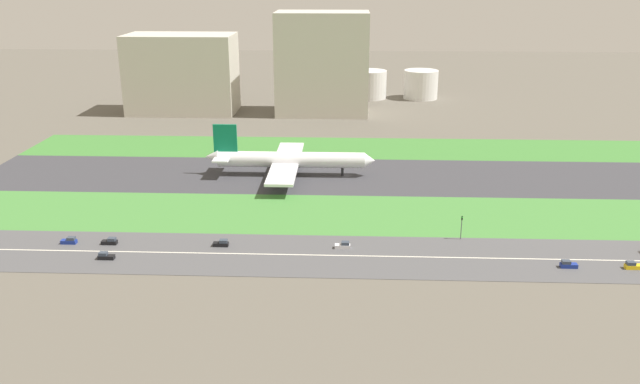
{
  "coord_description": "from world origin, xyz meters",
  "views": [
    {
      "loc": [
        0.08,
        -236.51,
        75.25
      ],
      "look_at": [
        -8.37,
        -36.5,
        6.0
      ],
      "focal_mm": 36.31,
      "sensor_mm": 36.0,
      "label": 1
    }
  ],
  "objects_px": {
    "airliner": "(287,160)",
    "terminal_building": "(182,74)",
    "car_3": "(110,241)",
    "car_2": "(221,243)",
    "car_6": "(568,265)",
    "car_0": "(343,245)",
    "fuel_tank_centre": "(421,84)",
    "traffic_light": "(461,226)",
    "car_1": "(633,266)",
    "fuel_tank_west": "(370,84)",
    "hangar_building": "(322,64)",
    "car_4": "(70,241)",
    "car_5": "(105,256)"
  },
  "relations": [
    {
      "from": "car_1",
      "to": "hangar_building",
      "type": "distance_m",
      "value": 213.56
    },
    {
      "from": "airliner",
      "to": "hangar_building",
      "type": "distance_m",
      "value": 116.24
    },
    {
      "from": "car_6",
      "to": "car_3",
      "type": "xyz_separation_m",
      "value": [
        -126.99,
        10.0,
        0.0
      ]
    },
    {
      "from": "car_1",
      "to": "car_0",
      "type": "distance_m",
      "value": 77.33
    },
    {
      "from": "car_6",
      "to": "car_5",
      "type": "distance_m",
      "value": 124.71
    },
    {
      "from": "traffic_light",
      "to": "terminal_building",
      "type": "relative_size",
      "value": 0.12
    },
    {
      "from": "car_6",
      "to": "car_3",
      "type": "height_order",
      "value": "same"
    },
    {
      "from": "terminal_building",
      "to": "fuel_tank_west",
      "type": "bearing_deg",
      "value": 23.44
    },
    {
      "from": "car_5",
      "to": "car_1",
      "type": "bearing_deg",
      "value": -180.0
    },
    {
      "from": "car_4",
      "to": "car_0",
      "type": "height_order",
      "value": "same"
    },
    {
      "from": "car_4",
      "to": "traffic_light",
      "type": "relative_size",
      "value": 0.61
    },
    {
      "from": "airliner",
      "to": "terminal_building",
      "type": "relative_size",
      "value": 1.12
    },
    {
      "from": "car_6",
      "to": "terminal_building",
      "type": "height_order",
      "value": "terminal_building"
    },
    {
      "from": "car_6",
      "to": "terminal_building",
      "type": "distance_m",
      "value": 244.09
    },
    {
      "from": "fuel_tank_centre",
      "to": "car_2",
      "type": "bearing_deg",
      "value": -109.44
    },
    {
      "from": "car_5",
      "to": "car_2",
      "type": "height_order",
      "value": "same"
    },
    {
      "from": "car_1",
      "to": "terminal_building",
      "type": "height_order",
      "value": "terminal_building"
    },
    {
      "from": "car_4",
      "to": "fuel_tank_centre",
      "type": "relative_size",
      "value": 0.21
    },
    {
      "from": "fuel_tank_west",
      "to": "car_3",
      "type": "bearing_deg",
      "value": -109.73
    },
    {
      "from": "car_1",
      "to": "hangar_building",
      "type": "relative_size",
      "value": 0.08
    },
    {
      "from": "car_1",
      "to": "car_3",
      "type": "bearing_deg",
      "value": -3.98
    },
    {
      "from": "car_2",
      "to": "car_6",
      "type": "bearing_deg",
      "value": -6.03
    },
    {
      "from": "airliner",
      "to": "car_0",
      "type": "xyz_separation_m",
      "value": [
        22.18,
        -68.0,
        -5.31
      ]
    },
    {
      "from": "terminal_building",
      "to": "car_0",
      "type": "bearing_deg",
      "value": -63.79
    },
    {
      "from": "airliner",
      "to": "fuel_tank_centre",
      "type": "distance_m",
      "value": 172.72
    },
    {
      "from": "car_0",
      "to": "terminal_building",
      "type": "bearing_deg",
      "value": 116.21
    },
    {
      "from": "car_6",
      "to": "traffic_light",
      "type": "height_order",
      "value": "traffic_light"
    },
    {
      "from": "car_1",
      "to": "fuel_tank_west",
      "type": "xyz_separation_m",
      "value": [
        -62.48,
        237.0,
        7.49
      ]
    },
    {
      "from": "car_6",
      "to": "car_2",
      "type": "xyz_separation_m",
      "value": [
        -94.64,
        10.0,
        0.0
      ]
    },
    {
      "from": "airliner",
      "to": "terminal_building",
      "type": "height_order",
      "value": "terminal_building"
    },
    {
      "from": "car_6",
      "to": "car_0",
      "type": "relative_size",
      "value": 1.0
    },
    {
      "from": "fuel_tank_west",
      "to": "fuel_tank_centre",
      "type": "bearing_deg",
      "value": 0.0
    },
    {
      "from": "airliner",
      "to": "car_0",
      "type": "distance_m",
      "value": 71.72
    },
    {
      "from": "car_1",
      "to": "fuel_tank_west",
      "type": "distance_m",
      "value": 245.21
    },
    {
      "from": "car_0",
      "to": "fuel_tank_west",
      "type": "relative_size",
      "value": 0.22
    },
    {
      "from": "car_1",
      "to": "terminal_building",
      "type": "bearing_deg",
      "value": -49.11
    },
    {
      "from": "car_3",
      "to": "terminal_building",
      "type": "distance_m",
      "value": 184.48
    },
    {
      "from": "car_3",
      "to": "car_2",
      "type": "height_order",
      "value": "same"
    },
    {
      "from": "car_0",
      "to": "terminal_building",
      "type": "relative_size",
      "value": 0.08
    },
    {
      "from": "hangar_building",
      "to": "car_2",
      "type": "bearing_deg",
      "value": -96.81
    },
    {
      "from": "terminal_building",
      "to": "car_4",
      "type": "bearing_deg",
      "value": -86.7
    },
    {
      "from": "car_1",
      "to": "fuel_tank_centre",
      "type": "bearing_deg",
      "value": -82.45
    },
    {
      "from": "car_6",
      "to": "fuel_tank_centre",
      "type": "xyz_separation_m",
      "value": [
        -14.54,
        237.0,
        7.66
      ]
    },
    {
      "from": "car_1",
      "to": "car_5",
      "type": "distance_m",
      "value": 141.6
    },
    {
      "from": "car_4",
      "to": "car_1",
      "type": "height_order",
      "value": "same"
    },
    {
      "from": "traffic_light",
      "to": "fuel_tank_centre",
      "type": "bearing_deg",
      "value": 87.16
    },
    {
      "from": "traffic_light",
      "to": "fuel_tank_centre",
      "type": "relative_size",
      "value": 0.35
    },
    {
      "from": "fuel_tank_centre",
      "to": "car_3",
      "type": "bearing_deg",
      "value": -116.35
    },
    {
      "from": "traffic_light",
      "to": "car_3",
      "type": "bearing_deg",
      "value": -175.5
    },
    {
      "from": "car_5",
      "to": "hangar_building",
      "type": "bearing_deg",
      "value": -105.1
    }
  ]
}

